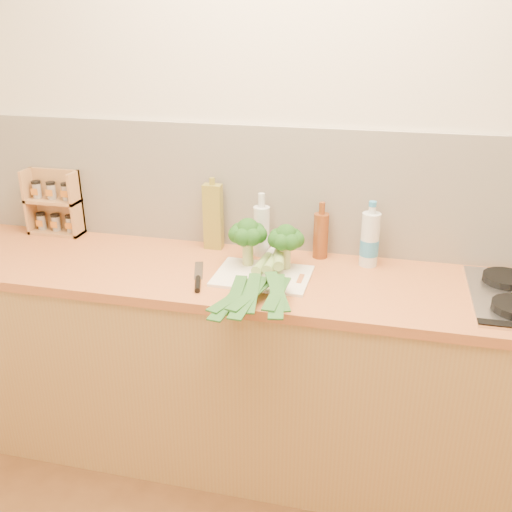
{
  "coord_description": "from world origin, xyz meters",
  "views": [
    {
      "loc": [
        0.39,
        -0.84,
        1.86
      ],
      "look_at": [
        -0.07,
        1.1,
        1.02
      ],
      "focal_mm": 40.0,
      "sensor_mm": 36.0,
      "label": 1
    }
  ],
  "objects": [
    {
      "name": "broccoli_right",
      "position": [
        0.02,
        1.26,
        1.04
      ],
      "size": [
        0.15,
        0.15,
        0.19
      ],
      "color": "#A3B066",
      "rests_on": "chopping_board"
    },
    {
      "name": "leek_mid",
      "position": [
        -0.03,
        1.11,
        0.95
      ],
      "size": [
        0.11,
        0.64,
        0.04
      ],
      "rotation": [
        0.0,
        0.0,
        -0.06
      ],
      "color": "white",
      "rests_on": "chopping_board"
    },
    {
      "name": "oil_tin",
      "position": [
        -0.34,
        1.43,
        1.05
      ],
      "size": [
        0.08,
        0.05,
        0.32
      ],
      "color": "olive",
      "rests_on": "counter"
    },
    {
      "name": "chopping_board",
      "position": [
        -0.06,
        1.17,
        0.91
      ],
      "size": [
        0.38,
        0.28,
        0.01
      ],
      "primitive_type": "cube",
      "rotation": [
        0.0,
        0.0,
        -0.02
      ],
      "color": "white",
      "rests_on": "counter"
    },
    {
      "name": "spice_rack",
      "position": [
        -1.12,
        1.44,
        1.03
      ],
      "size": [
        0.25,
        0.1,
        0.31
      ],
      "color": "tan",
      "rests_on": "counter"
    },
    {
      "name": "leek_back",
      "position": [
        0.01,
        1.14,
        0.97
      ],
      "size": [
        0.18,
        0.69,
        0.04
      ],
      "rotation": [
        0.0,
        0.0,
        0.17
      ],
      "color": "white",
      "rests_on": "chopping_board"
    },
    {
      "name": "glass_bottle",
      "position": [
        -0.11,
        1.4,
        1.01
      ],
      "size": [
        0.07,
        0.07,
        0.28
      ],
      "color": "silver",
      "rests_on": "counter"
    },
    {
      "name": "counter",
      "position": [
        0.0,
        1.2,
        0.45
      ],
      "size": [
        3.2,
        0.62,
        0.9
      ],
      "color": "#AD8448",
      "rests_on": "ground"
    },
    {
      "name": "room_shell",
      "position": [
        0.0,
        1.49,
        1.17
      ],
      "size": [
        3.5,
        3.5,
        3.5
      ],
      "color": "beige",
      "rests_on": "ground"
    },
    {
      "name": "chefs_knife",
      "position": [
        -0.29,
        1.06,
        0.91
      ],
      "size": [
        0.11,
        0.29,
        0.02
      ],
      "rotation": [
        0.0,
        0.0,
        0.3
      ],
      "color": "silver",
      "rests_on": "counter"
    },
    {
      "name": "leek_front",
      "position": [
        -0.08,
        1.15,
        0.93
      ],
      "size": [
        0.14,
        0.7,
        0.04
      ],
      "rotation": [
        0.0,
        0.0,
        -0.11
      ],
      "color": "white",
      "rests_on": "chopping_board"
    },
    {
      "name": "broccoli_left",
      "position": [
        -0.14,
        1.26,
        1.05
      ],
      "size": [
        0.16,
        0.16,
        0.2
      ],
      "color": "#A3B066",
      "rests_on": "chopping_board"
    },
    {
      "name": "water_bottle",
      "position": [
        0.34,
        1.39,
        1.01
      ],
      "size": [
        0.08,
        0.08,
        0.26
      ],
      "color": "silver",
      "rests_on": "counter"
    },
    {
      "name": "amber_bottle",
      "position": [
        0.14,
        1.43,
        1.0
      ],
      "size": [
        0.06,
        0.06,
        0.25
      ],
      "color": "brown",
      "rests_on": "counter"
    }
  ]
}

